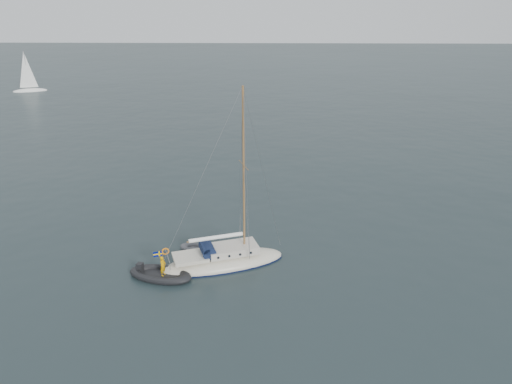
{
  "coord_description": "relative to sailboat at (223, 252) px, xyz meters",
  "views": [
    {
      "loc": [
        0.86,
        -27.58,
        16.25
      ],
      "look_at": [
        0.26,
        0.0,
        5.17
      ],
      "focal_mm": 35.0,
      "sensor_mm": 36.0,
      "label": 1
    }
  ],
  "objects": [
    {
      "name": "ground",
      "position": [
        1.83,
        -0.32,
        -0.9
      ],
      "size": [
        300.0,
        300.0,
        0.0
      ],
      "primitive_type": "plane",
      "color": "black",
      "rests_on": "ground"
    },
    {
      "name": "distant_yacht_c",
      "position": [
        -39.09,
        59.31,
        2.3
      ],
      "size": [
        5.66,
        3.02,
        7.49
      ],
      "rotation": [
        0.0,
        0.0,
        0.36
      ],
      "color": "white",
      "rests_on": "ground"
    },
    {
      "name": "rib",
      "position": [
        -3.75,
        -1.63,
        -0.66
      ],
      "size": [
        4.02,
        1.83,
        1.49
      ],
      "rotation": [
        0.0,
        0.0,
        -0.24
      ],
      "color": "black",
      "rests_on": "ground"
    },
    {
      "name": "dinghy",
      "position": [
        -1.94,
        1.75,
        -0.74
      ],
      "size": [
        2.51,
        1.14,
        0.36
      ],
      "rotation": [
        0.0,
        0.0,
        -0.37
      ],
      "color": "#54545A",
      "rests_on": "ground"
    },
    {
      "name": "sailboat",
      "position": [
        0.0,
        0.0,
        0.0
      ],
      "size": [
        8.34,
        2.5,
        11.87
      ],
      "rotation": [
        0.0,
        0.0,
        0.33
      ],
      "color": "silver",
      "rests_on": "ground"
    }
  ]
}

